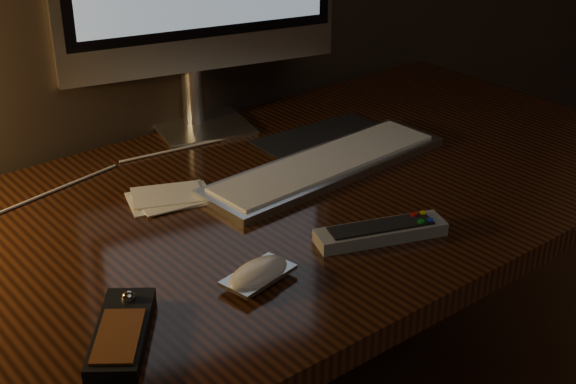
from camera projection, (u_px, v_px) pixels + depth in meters
desk at (234, 254)px, 1.43m from camera, size 1.60×0.75×0.75m
keyboard at (326, 165)px, 1.44m from camera, size 0.50×0.16×0.02m
mousepad at (335, 143)px, 1.55m from camera, size 0.27×0.22×0.00m
mouse at (258, 276)px, 1.11m from camera, size 0.11×0.07×0.02m
media_remote at (122, 332)px, 0.99m from camera, size 0.15×0.17×0.03m
tv_remote at (381, 232)px, 1.21m from camera, size 0.21×0.12×0.03m
papers at (171, 197)px, 1.34m from camera, size 0.16×0.13×0.01m
cable at (124, 171)px, 1.43m from camera, size 0.55×0.01×0.00m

